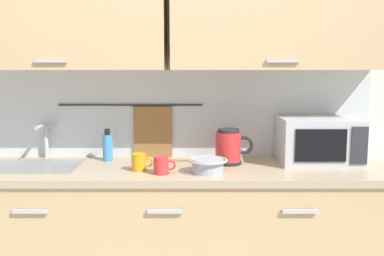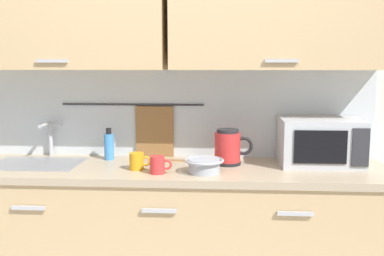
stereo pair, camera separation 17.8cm
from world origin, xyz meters
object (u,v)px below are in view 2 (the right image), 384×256
at_px(mug_near_sink, 137,161).
at_px(mixing_bowl, 204,165).
at_px(microwave, 320,142).
at_px(dish_soap_bottle, 109,146).
at_px(electric_kettle, 228,147).
at_px(mug_by_kettle, 158,165).
at_px(wooden_spoon, 187,160).

height_order(mug_near_sink, mixing_bowl, mug_near_sink).
xyz_separation_m(microwave, dish_soap_bottle, (-1.26, 0.05, -0.05)).
distance_m(electric_kettle, mug_near_sink, 0.54).
xyz_separation_m(microwave, electric_kettle, (-0.53, -0.03, -0.03)).
relative_size(microwave, dish_soap_bottle, 2.35).
xyz_separation_m(dish_soap_bottle, mug_by_kettle, (0.35, -0.33, -0.04)).
relative_size(dish_soap_bottle, wooden_spoon, 0.71).
bearing_deg(mixing_bowl, microwave, 20.62).
relative_size(mug_near_sink, mixing_bowl, 0.56).
bearing_deg(mug_near_sink, mixing_bowl, -7.66).
xyz_separation_m(microwave, wooden_spoon, (-0.78, 0.03, -0.13)).
height_order(mixing_bowl, wooden_spoon, mixing_bowl).
height_order(microwave, electric_kettle, microwave).
distance_m(dish_soap_bottle, wooden_spoon, 0.49).
bearing_deg(wooden_spoon, dish_soap_bottle, 177.51).
bearing_deg(wooden_spoon, mixing_bowl, -68.12).
bearing_deg(mug_near_sink, wooden_spoon, 41.75).
relative_size(dish_soap_bottle, mixing_bowl, 0.92).
xyz_separation_m(mug_near_sink, mug_by_kettle, (0.13, -0.08, 0.00)).
bearing_deg(mixing_bowl, mug_by_kettle, -173.14).
bearing_deg(mug_near_sink, electric_kettle, 18.39).
xyz_separation_m(electric_kettle, mixing_bowl, (-0.13, -0.22, -0.06)).
distance_m(microwave, mug_near_sink, 1.06).
height_order(microwave, mug_by_kettle, microwave).
distance_m(mug_near_sink, mixing_bowl, 0.38).
distance_m(mixing_bowl, wooden_spoon, 0.31).
bearing_deg(dish_soap_bottle, mixing_bowl, -27.02).
xyz_separation_m(electric_kettle, wooden_spoon, (-0.25, 0.06, -0.10)).
bearing_deg(mixing_bowl, wooden_spoon, 111.88).
relative_size(mixing_bowl, mug_by_kettle, 1.78).
bearing_deg(wooden_spoon, microwave, -2.45).
xyz_separation_m(electric_kettle, mug_near_sink, (-0.51, -0.17, -0.05)).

